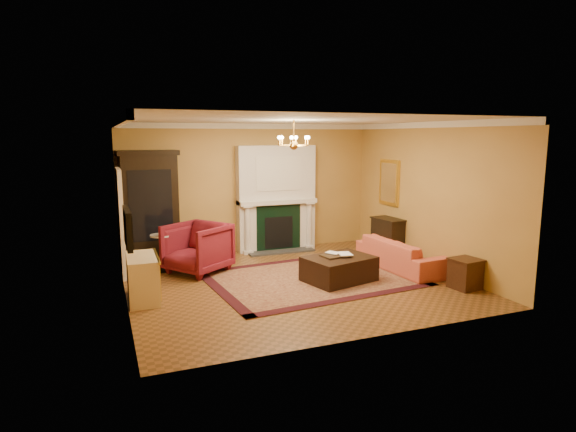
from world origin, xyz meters
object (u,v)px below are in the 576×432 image
china_cabinet (150,209)px  end_table (465,274)px  wingback_armchair (197,246)px  leather_ottoman (339,269)px  coral_sofa (401,249)px  pedestal_table (161,250)px  commode (143,278)px  console_table (388,238)px

china_cabinet → end_table: size_ratio=4.43×
wingback_armchair → leather_ottoman: wingback_armchair is taller
wingback_armchair → leather_ottoman: 2.87m
coral_sofa → end_table: size_ratio=4.07×
pedestal_table → wingback_armchair: bearing=-26.4°
china_cabinet → pedestal_table: (0.11, -0.85, -0.72)m
china_cabinet → commode: china_cabinet is taller
wingback_armchair → pedestal_table: (-0.67, 0.33, -0.11)m
end_table → commode: bearing=164.8°
end_table → leather_ottoman: size_ratio=0.42×
leather_ottoman → coral_sofa: bearing=-3.1°
wingback_armchair → leather_ottoman: bearing=20.4°
console_table → commode: bearing=-175.0°
china_cabinet → coral_sofa: size_ratio=1.09×
china_cabinet → pedestal_table: bearing=-86.8°
end_table → leather_ottoman: bearing=147.6°
wingback_armchair → pedestal_table: bearing=-151.9°
pedestal_table → commode: size_ratio=0.75×
pedestal_table → end_table: (4.95, -3.15, -0.18)m
commode → leather_ottoman: bearing=-3.0°
pedestal_table → coral_sofa: 4.91m
console_table → end_table: bearing=-97.7°
pedestal_table → commode: (-0.50, -1.67, -0.06)m
coral_sofa → end_table: bearing=-171.9°
commode → console_table: (5.51, 1.11, 0.04)m
console_table → leather_ottoman: 2.41m
commode → pedestal_table: bearing=74.4°
wingback_armchair → console_table: 4.34m
console_table → coral_sofa: bearing=-115.8°
pedestal_table → console_table: bearing=-6.3°
wingback_armchair → china_cabinet: bearing=177.7°
pedestal_table → end_table: bearing=-32.5°
wingback_armchair → commode: size_ratio=1.09×
china_cabinet → end_table: bearing=-42.4°
china_cabinet → console_table: size_ratio=2.77×
commode → coral_sofa: 5.13m
china_cabinet → console_table: 5.36m
china_cabinet → console_table: (5.11, -1.41, -0.74)m
console_table → pedestal_table: bearing=167.3°
commode → end_table: commode is taller
wingback_armchair → coral_sofa: size_ratio=0.52×
coral_sofa → leather_ottoman: bearing=97.2°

